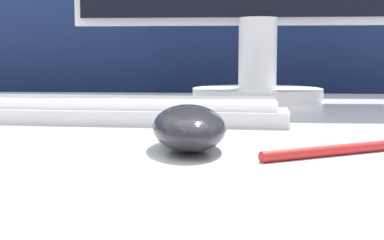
{
  "coord_description": "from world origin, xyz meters",
  "views": [
    {
      "loc": [
        0.1,
        -0.57,
        0.8
      ],
      "look_at": [
        0.07,
        -0.12,
        0.74
      ],
      "focal_mm": 50.0,
      "sensor_mm": 36.0,
      "label": 1
    }
  ],
  "objects": [
    {
      "name": "partition_panel",
      "position": [
        0.0,
        0.6,
        0.59
      ],
      "size": [
        5.0,
        0.03,
        1.18
      ],
      "color": "navy",
      "rests_on": "ground_plane"
    },
    {
      "name": "keyboard",
      "position": [
        -0.03,
        0.03,
        0.74
      ],
      "size": [
        0.39,
        0.15,
        0.02
      ],
      "rotation": [
        0.0,
        0.0,
        -0.06
      ],
      "color": "silver",
      "rests_on": "desk"
    },
    {
      "name": "computer_mouse_near",
      "position": [
        0.07,
        -0.15,
        0.74
      ],
      "size": [
        0.07,
        0.12,
        0.03
      ],
      "rotation": [
        0.0,
        0.0,
        0.15
      ],
      "color": "#232328",
      "rests_on": "desk"
    },
    {
      "name": "pen",
      "position": [
        0.18,
        -0.17,
        0.73
      ],
      "size": [
        0.12,
        0.07,
        0.01
      ],
      "rotation": [
        0.0,
        0.0,
        0.52
      ],
      "color": "red",
      "rests_on": "desk"
    }
  ]
}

